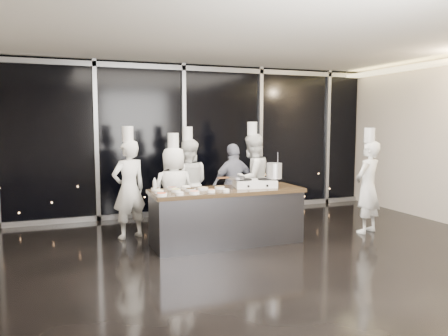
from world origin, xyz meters
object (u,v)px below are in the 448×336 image
Objects in this scene: frying_pan at (236,178)px; chef_right at (252,179)px; chef_left at (174,190)px; guest at (234,185)px; stock_pot at (274,171)px; chef_side at (368,186)px; stove at (255,183)px; chef_far_left at (129,188)px; chef_center at (188,183)px; demo_counter at (227,216)px.

chef_right reaches higher than frying_pan.
chef_left is at bearing 150.09° from frying_pan.
chef_left is 1.30m from guest.
stock_pot is 0.14× the size of chef_side.
stove is 0.47× the size of guest.
chef_far_left is at bearing -2.50° from guest.
chef_center is (-0.79, 1.24, -0.12)m from stove.
frying_pan is at bearing -30.33° from chef_side.
demo_counter is at bearing 127.42° from chef_far_left.
chef_right is (0.15, 1.21, -0.29)m from stock_pot.
stock_pot is 1.76m from chef_center.
chef_center is (0.38, 0.43, 0.05)m from chef_left.
chef_far_left reaches higher than stock_pot.
chef_side is (3.27, -1.06, 0.05)m from chef_left.
stock_pot is 0.13× the size of chef_right.
frying_pan is at bearing 127.37° from chef_center.
stove is 1.48m from chef_center.
stove is at bearing 2.20° from demo_counter.
chef_right is at bearing 82.91° from stock_pot.
demo_counter is 1.09m from stock_pot.
chef_center is at bearing -26.93° from chef_right.
stove is at bearing 77.07° from guest.
demo_counter is at bearing -166.45° from stove.
guest reaches higher than frying_pan.
guest is 0.39m from chef_right.
frying_pan reaches higher than stove.
stock_pot is at bearing 145.31° from chef_center.
frying_pan is 0.26× the size of chef_far_left.
chef_left is at bearing 148.99° from stock_pot.
chef_right is at bearing 165.81° from chef_far_left.
chef_right is 1.05× the size of chef_side.
stock_pot is (0.82, -0.06, 0.72)m from demo_counter.
chef_center is at bearing -135.12° from chef_left.
demo_counter is 9.59× the size of stock_pot.
frying_pan is 1.29m from chef_center.
guest reaches higher than demo_counter.
frying_pan is 1.90× the size of stock_pot.
guest is at bearing 166.57° from chef_far_left.
chef_center reaches higher than guest.
stock_pot is 0.13× the size of chef_far_left.
demo_counter is at bearing 175.74° from stock_pot.
guest is (0.88, -0.12, -0.05)m from chef_center.
stove is at bearing -29.75° from chef_side.
demo_counter is at bearing 118.20° from chef_center.
stove is 1.52× the size of frying_pan.
chef_right reaches higher than stock_pot.
chef_left is at bearing 128.69° from demo_counter.
chef_far_left reaches higher than frying_pan.
demo_counter is 1.56m from chef_right.
chef_right reaches higher than chef_far_left.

